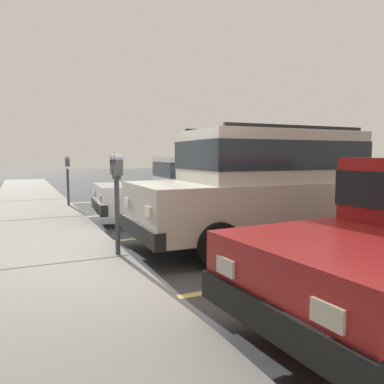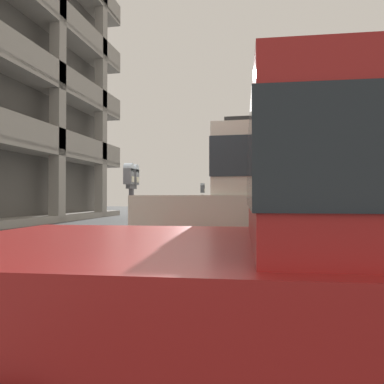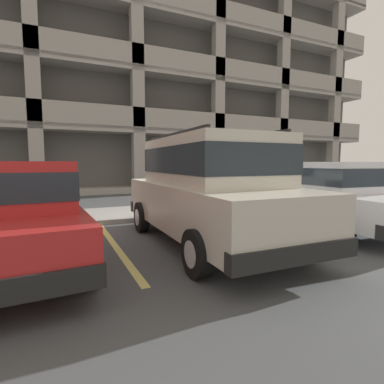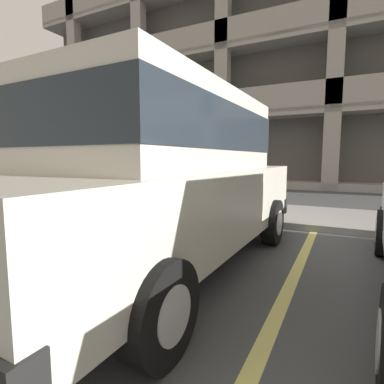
{
  "view_description": "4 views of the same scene",
  "coord_description": "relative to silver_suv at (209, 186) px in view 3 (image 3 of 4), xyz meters",
  "views": [
    {
      "loc": [
        -5.21,
        1.63,
        1.56
      ],
      "look_at": [
        0.1,
        -0.84,
        0.99
      ],
      "focal_mm": 35.0,
      "sensor_mm": 36.0,
      "label": 1
    },
    {
      "loc": [
        -4.86,
        -1.48,
        1.1
      ],
      "look_at": [
        -0.03,
        -0.55,
        1.18
      ],
      "focal_mm": 35.0,
      "sensor_mm": 36.0,
      "label": 2
    },
    {
      "loc": [
        -2.48,
        -7.22,
        1.52
      ],
      "look_at": [
        0.44,
        -0.87,
        0.84
      ],
      "focal_mm": 28.0,
      "sensor_mm": 36.0,
      "label": 3
    },
    {
      "loc": [
        1.95,
        -5.22,
        1.25
      ],
      "look_at": [
        -0.24,
        -0.95,
        0.72
      ],
      "focal_mm": 28.0,
      "sensor_mm": 36.0,
      "label": 4
    }
  ],
  "objects": [
    {
      "name": "parking_garage",
      "position": [
        1.31,
        15.24,
        6.45
      ],
      "size": [
        32.0,
        10.0,
        16.25
      ],
      "color": "#54514D",
      "rests_on": "ground_plane"
    },
    {
      "name": "red_sedan",
      "position": [
        -3.15,
        0.1,
        -0.27
      ],
      "size": [
        2.01,
        4.57,
        1.54
      ],
      "rotation": [
        0.0,
        0.0,
        0.05
      ],
      "color": "red",
      "rests_on": "ground_plane"
    },
    {
      "name": "dark_hatchback",
      "position": [
        3.04,
        0.06,
        -0.27
      ],
      "size": [
        2.06,
        4.59,
        1.54
      ],
      "rotation": [
        0.0,
        0.0,
        -0.07
      ],
      "color": "silver",
      "rests_on": "ground_plane"
    },
    {
      "name": "parking_meter_far",
      "position": [
        6.09,
        2.66,
        -0.03
      ],
      "size": [
        0.15,
        0.12,
        1.42
      ],
      "color": "#47474C",
      "rests_on": "sidewalk"
    },
    {
      "name": "parking_stall_lines",
      "position": [
        1.41,
        0.92,
        -1.08
      ],
      "size": [
        12.27,
        4.8,
        0.01
      ],
      "color": "#DBD16B",
      "rests_on": "ground_plane"
    },
    {
      "name": "ground_plane",
      "position": [
        -0.11,
        2.32,
        -1.14
      ],
      "size": [
        80.0,
        80.0,
        0.1
      ],
      "color": "#444749"
    },
    {
      "name": "parking_meter_near",
      "position": [
        0.01,
        2.67,
        0.12
      ],
      "size": [
        0.35,
        0.12,
        1.46
      ],
      "color": "#47474C",
      "rests_on": "sidewalk"
    },
    {
      "name": "silver_suv",
      "position": [
        0.0,
        0.0,
        0.0
      ],
      "size": [
        2.07,
        4.81,
        2.03
      ],
      "rotation": [
        0.0,
        0.0,
        -0.01
      ],
      "color": "beige",
      "rests_on": "ground_plane"
    },
    {
      "name": "sidewalk",
      "position": [
        -0.11,
        3.62,
        -1.03
      ],
      "size": [
        40.0,
        2.2,
        0.12
      ],
      "color": "gray",
      "rests_on": "ground_plane"
    }
  ]
}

